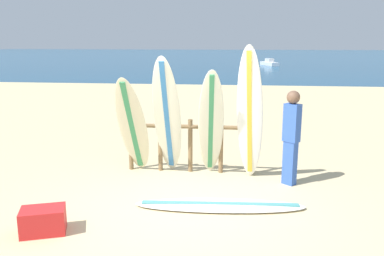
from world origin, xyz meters
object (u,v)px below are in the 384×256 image
(surfboard_leaning_center_left, at_px, (211,124))
(cooler_box, at_px, (43,221))
(small_boat_offshore, at_px, (269,63))
(surfboard_leaning_far_left, at_px, (132,126))
(surfboard_leaning_center, at_px, (250,114))
(beachgoer_standing, at_px, (291,134))
(surfboard_rack, at_px, (190,140))
(surfboard_leaning_left, at_px, (167,116))
(surfboard_lying_on_sand, at_px, (220,205))

(surfboard_leaning_center_left, height_order, cooler_box, surfboard_leaning_center_left)
(small_boat_offshore, xyz_separation_m, cooler_box, (-5.78, -37.33, -0.08))
(surfboard_leaning_far_left, relative_size, surfboard_leaning_center, 0.78)
(surfboard_leaning_far_left, bearing_deg, beachgoer_standing, -3.14)
(surfboard_rack, height_order, surfboard_leaning_far_left, surfboard_leaning_far_left)
(surfboard_leaning_far_left, distance_m, cooler_box, 2.75)
(surfboard_leaning_left, height_order, surfboard_leaning_center, surfboard_leaning_center)
(surfboard_lying_on_sand, distance_m, beachgoer_standing, 1.98)
(surfboard_leaning_center_left, relative_size, beachgoer_standing, 1.23)
(surfboard_leaning_far_left, bearing_deg, surfboard_leaning_left, 8.96)
(surfboard_rack, xyz_separation_m, cooler_box, (-1.73, -2.92, -0.47))
(surfboard_leaning_far_left, xyz_separation_m, surfboard_leaning_center_left, (1.53, 0.02, 0.08))
(surfboard_leaning_far_left, bearing_deg, surfboard_leaning_center, -1.19)
(surfboard_lying_on_sand, bearing_deg, surfboard_rack, 111.46)
(surfboard_rack, bearing_deg, surfboard_lying_on_sand, -68.54)
(surfboard_leaning_left, relative_size, surfboard_leaning_center, 0.92)
(surfboard_rack, xyz_separation_m, small_boat_offshore, (4.04, 34.42, -0.40))
(beachgoer_standing, height_order, small_boat_offshore, beachgoer_standing)
(beachgoer_standing, distance_m, small_boat_offshore, 35.02)
(surfboard_leaning_left, distance_m, small_boat_offshore, 34.98)
(surfboard_rack, height_order, cooler_box, surfboard_rack)
(surfboard_lying_on_sand, distance_m, cooler_box, 2.69)
(small_boat_offshore, bearing_deg, beachgoer_standing, -93.46)
(surfboard_leaning_center_left, relative_size, small_boat_offshore, 0.73)
(surfboard_leaning_center_left, relative_size, cooler_box, 3.60)
(surfboard_leaning_center, relative_size, beachgoer_standing, 1.47)
(surfboard_leaning_left, xyz_separation_m, surfboard_leaning_center_left, (0.86, -0.09, -0.11))
(surfboard_leaning_center_left, distance_m, surfboard_lying_on_sand, 1.77)
(surfboard_rack, distance_m, beachgoer_standing, 2.03)
(surfboard_leaning_far_left, height_order, cooler_box, surfboard_leaning_far_left)
(cooler_box, bearing_deg, surfboard_leaning_center_left, 29.89)
(surfboard_lying_on_sand, bearing_deg, surfboard_leaning_left, 126.75)
(surfboard_rack, height_order, beachgoer_standing, beachgoer_standing)
(surfboard_leaning_far_left, xyz_separation_m, beachgoer_standing, (3.02, -0.17, -0.03))
(surfboard_leaning_far_left, xyz_separation_m, cooler_box, (-0.64, -2.55, -0.83))
(surfboard_leaning_center_left, bearing_deg, surfboard_leaning_far_left, -179.30)
(surfboard_rack, relative_size, surfboard_leaning_left, 1.08)
(surfboard_leaning_center, bearing_deg, small_boat_offshore, 85.28)
(surfboard_leaning_center_left, bearing_deg, surfboard_rack, 141.25)
(surfboard_leaning_left, xyz_separation_m, small_boat_offshore, (4.47, 34.68, -0.94))
(beachgoer_standing, relative_size, cooler_box, 2.94)
(surfboard_leaning_center_left, xyz_separation_m, surfboard_lying_on_sand, (0.25, -1.41, -1.05))
(surfboard_leaning_left, xyz_separation_m, surfboard_leaning_center, (1.59, -0.15, 0.10))
(cooler_box, bearing_deg, beachgoer_standing, 13.14)
(surfboard_leaning_center_left, height_order, surfboard_lying_on_sand, surfboard_leaning_center_left)
(beachgoer_standing, height_order, cooler_box, beachgoer_standing)
(cooler_box, bearing_deg, surfboard_rack, 39.40)
(surfboard_leaning_far_left, bearing_deg, surfboard_rack, 18.65)
(surfboard_leaning_center, xyz_separation_m, cooler_box, (-2.90, -2.50, -1.11))
(surfboard_leaning_left, height_order, surfboard_leaning_center_left, surfboard_leaning_left)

